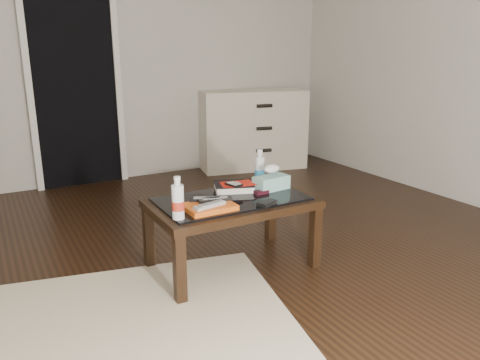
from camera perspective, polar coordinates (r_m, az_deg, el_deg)
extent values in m
plane|color=black|center=(3.03, -1.36, -10.81)|extent=(5.00, 5.00, 0.00)
plane|color=beige|center=(5.06, -15.30, 15.13)|extent=(5.00, 0.00, 5.00)
cube|color=black|center=(4.96, -19.47, 10.74)|extent=(0.80, 0.05, 2.00)
cube|color=silver|center=(4.88, -24.32, 10.19)|extent=(0.06, 0.04, 2.04)
cube|color=silver|center=(5.02, -14.61, 11.17)|extent=(0.06, 0.04, 2.04)
cube|color=black|center=(2.60, -7.36, -10.78)|extent=(0.06, 0.06, 0.40)
cube|color=black|center=(3.02, 9.12, -6.93)|extent=(0.06, 0.06, 0.40)
cube|color=black|center=(3.05, -11.07, -6.85)|extent=(0.06, 0.06, 0.40)
cube|color=black|center=(3.42, 3.74, -4.06)|extent=(0.06, 0.06, 0.40)
cube|color=black|center=(2.91, -1.03, -2.90)|extent=(1.00, 0.60, 0.05)
cube|color=black|center=(2.90, -1.04, -2.32)|extent=(0.90, 0.50, 0.01)
cube|color=#BDAF93|center=(2.45, -17.57, -18.54)|extent=(2.26, 1.87, 0.01)
cube|color=beige|center=(5.46, 1.49, 6.17)|extent=(1.28, 0.74, 0.90)
cylinder|color=black|center=(5.28, 2.91, 3.62)|extent=(0.18, 0.08, 0.04)
cylinder|color=black|center=(5.23, 2.95, 6.30)|extent=(0.18, 0.08, 0.04)
cylinder|color=black|center=(5.20, 2.99, 9.02)|extent=(0.18, 0.08, 0.04)
cube|color=#D95814|center=(2.70, -3.77, -3.27)|extent=(0.28, 0.21, 0.03)
cube|color=#9F9FA3|center=(2.65, -3.72, -3.05)|extent=(0.21, 0.09, 0.02)
cube|color=black|center=(2.75, -3.07, -2.35)|extent=(0.21, 0.09, 0.02)
cube|color=black|center=(2.76, -4.11, -2.31)|extent=(0.20, 0.13, 0.02)
cube|color=black|center=(3.05, -0.77, -0.82)|extent=(0.30, 0.27, 0.05)
cube|color=#AD160B|center=(3.03, -0.54, -0.44)|extent=(0.22, 0.18, 0.01)
cube|color=black|center=(2.98, -0.76, -0.53)|extent=(0.09, 0.12, 0.02)
cube|color=black|center=(2.98, 2.61, -1.48)|extent=(0.09, 0.05, 0.02)
cube|color=black|center=(2.78, 3.30, -2.81)|extent=(0.14, 0.11, 0.02)
cylinder|color=white|center=(2.54, -7.60, -2.16)|extent=(0.07, 0.07, 0.24)
cylinder|color=white|center=(3.18, 2.41, 1.63)|extent=(0.08, 0.08, 0.24)
cube|color=teal|center=(3.07, 3.83, -0.33)|extent=(0.24, 0.15, 0.09)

